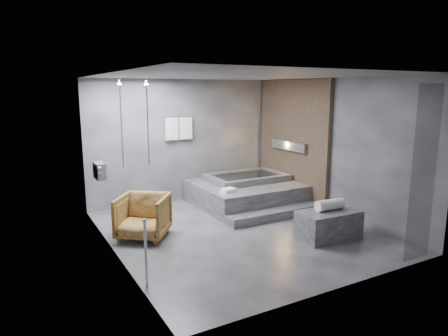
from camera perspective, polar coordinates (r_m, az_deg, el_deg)
room at (r=7.48m, az=3.86°, el=4.71°), size 5.00×5.04×2.82m
tub_deck at (r=9.10m, az=3.09°, el=-3.63°), size 2.20×2.00×0.50m
tub_step at (r=8.21m, az=7.48°, el=-6.52°), size 2.20×0.36×0.18m
concrete_bench at (r=7.30m, az=14.71°, el=-7.79°), size 1.10×0.63×0.48m
driftwood_chair at (r=7.17m, az=-11.48°, el=-6.79°), size 1.16×1.17×0.77m
rolled_towel at (r=7.26m, az=14.88°, el=-5.10°), size 0.55×0.23×0.19m
deck_towel at (r=8.19m, az=0.62°, el=-3.19°), size 0.32×0.26×0.08m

